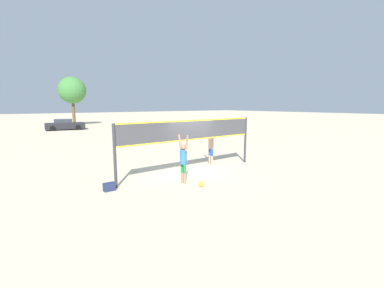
% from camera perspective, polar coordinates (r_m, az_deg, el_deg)
% --- Properties ---
extents(ground_plane, '(200.00, 200.00, 0.00)m').
position_cam_1_polar(ground_plane, '(12.46, 0.00, -6.35)').
color(ground_plane, beige).
extents(volleyball_net, '(7.64, 0.12, 2.54)m').
position_cam_1_polar(volleyball_net, '(12.12, 0.00, 1.99)').
color(volleyball_net, '#38383D').
rests_on(volleyball_net, ground_plane).
extents(player_spiker, '(0.28, 0.69, 2.05)m').
position_cam_1_polar(player_spiker, '(10.52, -1.93, -3.18)').
color(player_spiker, tan).
rests_on(player_spiker, ground_plane).
extents(player_blocker, '(0.28, 0.71, 2.21)m').
position_cam_1_polar(player_blocker, '(13.91, 4.23, 0.13)').
color(player_blocker, tan).
rests_on(player_blocker, ground_plane).
extents(volleyball, '(0.24, 0.24, 0.24)m').
position_cam_1_polar(volleyball, '(10.37, 2.13, -8.81)').
color(volleyball, yellow).
rests_on(volleyball, ground_plane).
extents(gear_bag, '(0.42, 0.25, 0.31)m').
position_cam_1_polar(gear_bag, '(10.36, -17.92, -9.05)').
color(gear_bag, navy).
rests_on(gear_bag, ground_plane).
extents(parked_car_near, '(4.89, 2.63, 1.39)m').
position_cam_1_polar(parked_car_near, '(37.17, -26.38, 3.81)').
color(parked_car_near, '#232328').
rests_on(parked_car_near, ground_plane).
extents(tree_left_cluster, '(4.10, 4.10, 7.51)m').
position_cam_1_polar(tree_left_cluster, '(44.49, -25.08, 10.73)').
color(tree_left_cluster, brown).
rests_on(tree_left_cluster, ground_plane).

